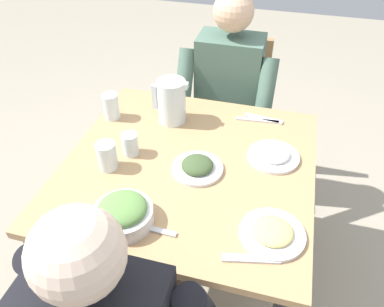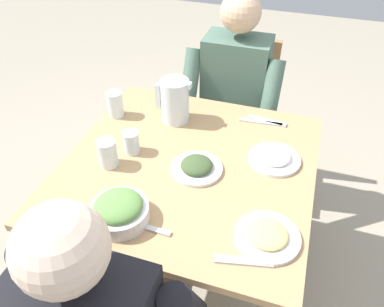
{
  "view_description": "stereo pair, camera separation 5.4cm",
  "coord_description": "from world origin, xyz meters",
  "px_view_note": "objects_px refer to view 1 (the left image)",
  "views": [
    {
      "loc": [
        -0.3,
        1.04,
        1.68
      ],
      "look_at": [
        -0.01,
        -0.01,
        0.78
      ],
      "focal_mm": 35.38,
      "sensor_mm": 36.0,
      "label": 1
    },
    {
      "loc": [
        -0.35,
        1.02,
        1.68
      ],
      "look_at": [
        -0.01,
        -0.01,
        0.78
      ],
      "focal_mm": 35.38,
      "sensor_mm": 36.0,
      "label": 2
    }
  ],
  "objects_px": {
    "chair_near": "(230,107)",
    "salad_bowl": "(123,213)",
    "plate_yoghurt": "(274,155)",
    "plate_dolmas": "(197,167)",
    "diner_near": "(224,104)",
    "water_glass_near_left": "(111,106)",
    "dining_table": "(189,186)",
    "water_glass_far_left": "(107,156)",
    "water_pitcher": "(172,101)",
    "water_glass_near_right": "(130,144)",
    "plate_fries": "(272,232)"
  },
  "relations": [
    {
      "from": "chair_near",
      "to": "salad_bowl",
      "type": "xyz_separation_m",
      "value": [
        0.14,
        1.13,
        0.28
      ]
    },
    {
      "from": "plate_yoghurt",
      "to": "plate_dolmas",
      "type": "distance_m",
      "value": 0.3
    },
    {
      "from": "diner_near",
      "to": "salad_bowl",
      "type": "relative_size",
      "value": 6.23
    },
    {
      "from": "chair_near",
      "to": "water_glass_near_left",
      "type": "height_order",
      "value": "chair_near"
    },
    {
      "from": "dining_table",
      "to": "plate_dolmas",
      "type": "relative_size",
      "value": 4.86
    },
    {
      "from": "chair_near",
      "to": "water_glass_far_left",
      "type": "height_order",
      "value": "chair_near"
    },
    {
      "from": "salad_bowl",
      "to": "water_glass_near_left",
      "type": "bearing_deg",
      "value": -62.12
    },
    {
      "from": "plate_yoghurt",
      "to": "water_pitcher",
      "type": "bearing_deg",
      "value": -17.73
    },
    {
      "from": "chair_near",
      "to": "salad_bowl",
      "type": "relative_size",
      "value": 4.67
    },
    {
      "from": "chair_near",
      "to": "diner_near",
      "type": "xyz_separation_m",
      "value": [
        -0.0,
        0.2,
        0.15
      ]
    },
    {
      "from": "chair_near",
      "to": "water_glass_far_left",
      "type": "xyz_separation_m",
      "value": [
        0.31,
        0.9,
        0.29
      ]
    },
    {
      "from": "water_pitcher",
      "to": "chair_near",
      "type": "bearing_deg",
      "value": -107.6
    },
    {
      "from": "water_pitcher",
      "to": "water_glass_near_right",
      "type": "bearing_deg",
      "value": 71.91
    },
    {
      "from": "diner_near",
      "to": "plate_fries",
      "type": "height_order",
      "value": "diner_near"
    },
    {
      "from": "plate_yoghurt",
      "to": "plate_fries",
      "type": "height_order",
      "value": "plate_yoghurt"
    },
    {
      "from": "water_glass_near_right",
      "to": "water_pitcher",
      "type": "bearing_deg",
      "value": -108.09
    },
    {
      "from": "dining_table",
      "to": "plate_yoghurt",
      "type": "relative_size",
      "value": 4.69
    },
    {
      "from": "plate_fries",
      "to": "water_glass_far_left",
      "type": "bearing_deg",
      "value": -14.51
    },
    {
      "from": "plate_yoghurt",
      "to": "plate_dolmas",
      "type": "relative_size",
      "value": 1.04
    },
    {
      "from": "dining_table",
      "to": "salad_bowl",
      "type": "xyz_separation_m",
      "value": [
        0.12,
        0.33,
        0.16
      ]
    },
    {
      "from": "plate_yoghurt",
      "to": "water_glass_near_right",
      "type": "height_order",
      "value": "water_glass_near_right"
    },
    {
      "from": "salad_bowl",
      "to": "plate_yoghurt",
      "type": "height_order",
      "value": "salad_bowl"
    },
    {
      "from": "diner_near",
      "to": "salad_bowl",
      "type": "bearing_deg",
      "value": 81.06
    },
    {
      "from": "plate_dolmas",
      "to": "water_glass_near_right",
      "type": "height_order",
      "value": "water_glass_near_right"
    },
    {
      "from": "water_pitcher",
      "to": "water_glass_near_right",
      "type": "distance_m",
      "value": 0.28
    },
    {
      "from": "water_glass_far_left",
      "to": "dining_table",
      "type": "bearing_deg",
      "value": -160.91
    },
    {
      "from": "chair_near",
      "to": "water_glass_far_left",
      "type": "bearing_deg",
      "value": 71.17
    },
    {
      "from": "plate_dolmas",
      "to": "water_glass_near_left",
      "type": "xyz_separation_m",
      "value": [
        0.45,
        -0.24,
        0.04
      ]
    },
    {
      "from": "diner_near",
      "to": "water_glass_near_right",
      "type": "distance_m",
      "value": 0.66
    },
    {
      "from": "dining_table",
      "to": "plate_fries",
      "type": "relative_size",
      "value": 4.55
    },
    {
      "from": "plate_dolmas",
      "to": "plate_fries",
      "type": "xyz_separation_m",
      "value": [
        -0.3,
        0.23,
        -0.0
      ]
    },
    {
      "from": "dining_table",
      "to": "salad_bowl",
      "type": "height_order",
      "value": "salad_bowl"
    },
    {
      "from": "water_glass_near_right",
      "to": "plate_fries",
      "type": "bearing_deg",
      "value": 155.72
    },
    {
      "from": "chair_near",
      "to": "water_pitcher",
      "type": "height_order",
      "value": "water_pitcher"
    },
    {
      "from": "plate_dolmas",
      "to": "water_glass_far_left",
      "type": "height_order",
      "value": "water_glass_far_left"
    },
    {
      "from": "chair_near",
      "to": "plate_yoghurt",
      "type": "bearing_deg",
      "value": 112.55
    },
    {
      "from": "diner_near",
      "to": "salad_bowl",
      "type": "xyz_separation_m",
      "value": [
        0.14,
        0.92,
        0.13
      ]
    },
    {
      "from": "water_glass_near_right",
      "to": "water_glass_far_left",
      "type": "bearing_deg",
      "value": 62.99
    },
    {
      "from": "plate_fries",
      "to": "chair_near",
      "type": "bearing_deg",
      "value": -73.28
    },
    {
      "from": "chair_near",
      "to": "dining_table",
      "type": "bearing_deg",
      "value": 88.37
    },
    {
      "from": "water_pitcher",
      "to": "water_glass_far_left",
      "type": "relative_size",
      "value": 1.76
    },
    {
      "from": "dining_table",
      "to": "chair_near",
      "type": "relative_size",
      "value": 1.05
    },
    {
      "from": "water_glass_far_left",
      "to": "water_glass_near_right",
      "type": "height_order",
      "value": "water_glass_far_left"
    },
    {
      "from": "water_glass_near_right",
      "to": "plate_dolmas",
      "type": "bearing_deg",
      "value": 174.51
    },
    {
      "from": "chair_near",
      "to": "water_glass_far_left",
      "type": "distance_m",
      "value": 0.99
    },
    {
      "from": "dining_table",
      "to": "diner_near",
      "type": "distance_m",
      "value": 0.59
    },
    {
      "from": "diner_near",
      "to": "water_glass_near_right",
      "type": "relative_size",
      "value": 13.11
    },
    {
      "from": "chair_near",
      "to": "water_pitcher",
      "type": "distance_m",
      "value": 0.65
    },
    {
      "from": "water_pitcher",
      "to": "plate_yoghurt",
      "type": "bearing_deg",
      "value": 162.27
    },
    {
      "from": "water_glass_near_right",
      "to": "water_glass_near_left",
      "type": "bearing_deg",
      "value": -50.54
    }
  ]
}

